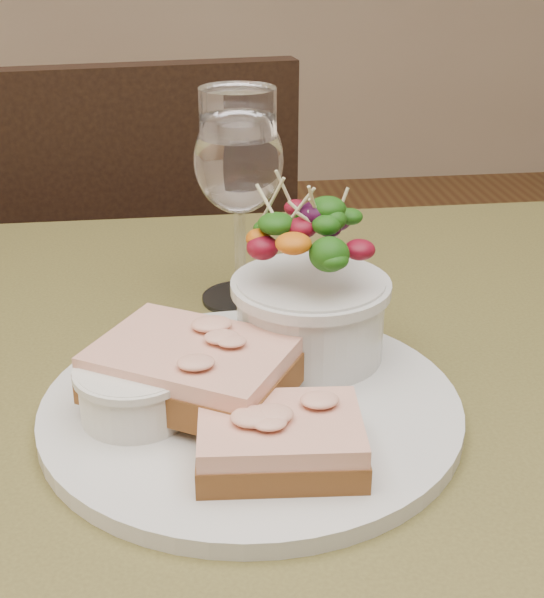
{
  "coord_description": "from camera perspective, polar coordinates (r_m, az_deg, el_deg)",
  "views": [
    {
      "loc": [
        -0.06,
        -0.52,
        1.06
      ],
      "look_at": [
        0.01,
        0.03,
        0.81
      ],
      "focal_mm": 50.0,
      "sensor_mm": 36.0,
      "label": 1
    }
  ],
  "objects": [
    {
      "name": "wine_glass",
      "position": [
        0.71,
        -2.3,
        9.03
      ],
      "size": [
        0.08,
        0.08,
        0.18
      ],
      "color": "white",
      "rests_on": "cafe_table"
    },
    {
      "name": "garnish",
      "position": [
        0.63,
        -7.94,
        -3.26
      ],
      "size": [
        0.05,
        0.04,
        0.02
      ],
      "color": "#13370A",
      "rests_on": "dinner_plate"
    },
    {
      "name": "cafe_table",
      "position": [
        0.67,
        -0.9,
        -13.91
      ],
      "size": [
        0.8,
        0.8,
        0.75
      ],
      "color": "#4C4520",
      "rests_on": "ground"
    },
    {
      "name": "chair_far",
      "position": [
        1.45,
        -8.61,
        -7.68
      ],
      "size": [
        0.47,
        0.47,
        0.9
      ],
      "rotation": [
        0.0,
        0.0,
        3.26
      ],
      "color": "black",
      "rests_on": "ground"
    },
    {
      "name": "sandwich_back",
      "position": [
        0.57,
        -5.45,
        -4.76
      ],
      "size": [
        0.16,
        0.15,
        0.03
      ],
      "rotation": [
        0.0,
        0.0,
        -0.54
      ],
      "color": "#4D2C14",
      "rests_on": "dinner_plate"
    },
    {
      "name": "ramekin",
      "position": [
        0.56,
        -9.38,
        -6.13
      ],
      "size": [
        0.07,
        0.07,
        0.04
      ],
      "color": "silver",
      "rests_on": "dinner_plate"
    },
    {
      "name": "dinner_plate",
      "position": [
        0.58,
        -1.44,
        -7.46
      ],
      "size": [
        0.29,
        0.29,
        0.01
      ],
      "primitive_type": "cylinder",
      "color": "silver",
      "rests_on": "cafe_table"
    },
    {
      "name": "salad_bowl",
      "position": [
        0.61,
        2.68,
        1.13
      ],
      "size": [
        0.11,
        0.11,
        0.13
      ],
      "color": "silver",
      "rests_on": "dinner_plate"
    },
    {
      "name": "sandwich_front",
      "position": [
        0.51,
        0.56,
        -9.63
      ],
      "size": [
        0.11,
        0.08,
        0.03
      ],
      "rotation": [
        0.0,
        0.0,
        -0.08
      ],
      "color": "#4D2C14",
      "rests_on": "dinner_plate"
    }
  ]
}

